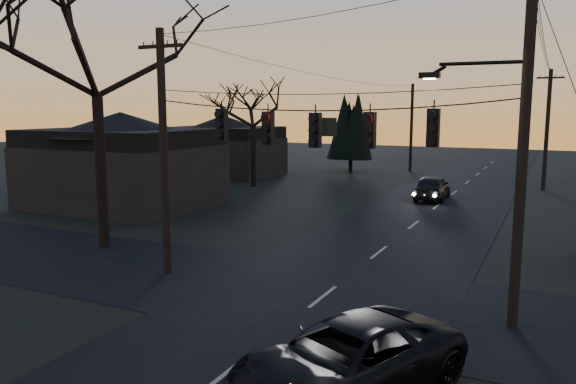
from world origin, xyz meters
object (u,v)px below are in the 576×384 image
at_px(utility_pole_far_l, 410,171).
at_px(bare_tree_left, 94,32).
at_px(utility_pole_left, 168,273).
at_px(utility_pole_far_r, 543,190).
at_px(suv_near, 347,360).
at_px(utility_pole_right, 512,327).
at_px(sedan_oncoming_a, 432,187).

distance_m(utility_pole_far_l, bare_tree_left, 35.59).
distance_m(utility_pole_left, utility_pole_far_r, 30.27).
xyz_separation_m(utility_pole_far_l, bare_tree_left, (-4.74, -34.15, 8.84)).
height_order(utility_pole_left, bare_tree_left, bare_tree_left).
bearing_deg(bare_tree_left, suv_near, -28.15).
distance_m(utility_pole_right, utility_pole_left, 11.50).
bearing_deg(utility_pole_left, sedan_oncoming_a, 75.67).
xyz_separation_m(utility_pole_right, utility_pole_far_l, (-11.50, 36.00, 0.00)).
xyz_separation_m(utility_pole_far_r, suv_near, (-2.78, -33.35, 0.75)).
height_order(utility_pole_right, suv_near, utility_pole_right).
xyz_separation_m(utility_pole_left, utility_pole_far_r, (11.50, 28.00, 0.00)).
relative_size(utility_pole_far_l, sedan_oncoming_a, 1.72).
distance_m(utility_pole_right, utility_pole_far_l, 37.79).
height_order(utility_pole_far_r, suv_near, utility_pole_far_r).
bearing_deg(utility_pole_left, utility_pole_right, 0.00).
bearing_deg(utility_pole_left, utility_pole_far_r, 67.67).
height_order(utility_pole_right, bare_tree_left, bare_tree_left).
height_order(utility_pole_right, sedan_oncoming_a, utility_pole_right).
height_order(utility_pole_far_l, sedan_oncoming_a, utility_pole_far_l).
height_order(utility_pole_far_r, sedan_oncoming_a, utility_pole_far_r).
relative_size(bare_tree_left, suv_near, 2.33).
bearing_deg(utility_pole_far_l, utility_pole_right, -72.28).
relative_size(utility_pole_right, suv_near, 1.85).
bearing_deg(bare_tree_left, utility_pole_far_l, 82.10).
bearing_deg(utility_pole_left, utility_pole_far_l, 90.00).
xyz_separation_m(utility_pole_left, utility_pole_far_l, (0.00, 36.00, 0.00)).
bearing_deg(sedan_oncoming_a, utility_pole_far_r, -131.63).
distance_m(utility_pole_far_r, sedan_oncoming_a, 9.94).
xyz_separation_m(utility_pole_left, bare_tree_left, (-4.74, 1.85, 8.84)).
bearing_deg(utility_pole_left, bare_tree_left, 158.69).
height_order(utility_pole_right, utility_pole_far_l, utility_pole_right).
distance_m(utility_pole_far_l, suv_near, 42.27).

